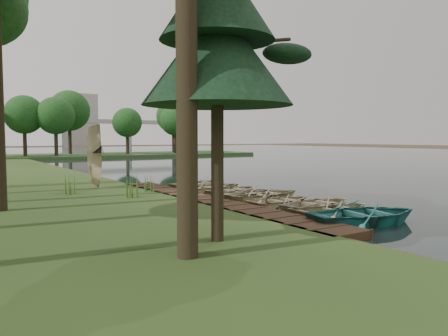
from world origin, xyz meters
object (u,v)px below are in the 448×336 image
rowboat_1 (333,207)px  pine_tree (217,23)px  boardwalk (207,203)px  rowboat_2 (319,202)px  rowboat_0 (366,212)px  stored_rowboat (97,182)px

rowboat_1 → pine_tree: (-6.14, -1.80, 5.38)m
boardwalk → rowboat_2: size_ratio=4.54×
rowboat_0 → stored_rowboat: (-5.05, 13.14, 0.18)m
boardwalk → rowboat_1: size_ratio=4.70×
rowboat_0 → rowboat_1: bearing=5.8°
rowboat_1 → rowboat_2: 1.07m
boardwalk → pine_tree: (-3.61, -6.65, 5.63)m
rowboat_0 → stored_rowboat: stored_rowboat is taller
rowboat_0 → rowboat_2: (0.55, 2.70, -0.05)m
boardwalk → pine_tree: pine_tree is taller
boardwalk → stored_rowboat: bearing=112.5°
boardwalk → pine_tree: size_ratio=1.87×
rowboat_2 → stored_rowboat: (-5.60, 10.44, 0.23)m
rowboat_2 → pine_tree: 8.87m
rowboat_2 → pine_tree: bearing=108.0°
stored_rowboat → rowboat_2: bearing=-149.0°
rowboat_1 → stored_rowboat: 12.61m
rowboat_2 → pine_tree: (-6.48, -2.82, 5.37)m
boardwalk → rowboat_2: rowboat_2 is taller
rowboat_0 → rowboat_2: rowboat_0 is taller
rowboat_0 → stored_rowboat: 14.08m
stored_rowboat → rowboat_1: bearing=-152.5°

